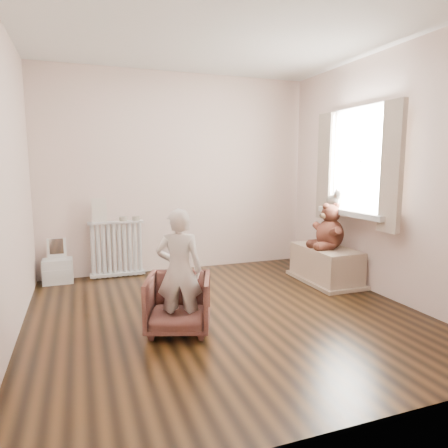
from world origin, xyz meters
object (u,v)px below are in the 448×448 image
object	(u,v)px
toy_bench	(326,265)
plush_cat	(334,199)
toy_vanity	(57,260)
armchair	(178,303)
teddy_bear	(330,228)
radiator	(117,247)
child	(179,271)

from	to	relation	value
toy_bench	plush_cat	xyz separation A→B (m)	(0.14, 0.08, 0.80)
toy_vanity	armchair	bearing A→B (deg)	-61.15
teddy_bear	radiator	bearing A→B (deg)	155.55
toy_bench	teddy_bear	world-z (taller)	teddy_bear
armchair	toy_bench	size ratio (longest dim) A/B	0.60
child	toy_bench	distance (m)	2.24
toy_vanity	teddy_bear	bearing A→B (deg)	-19.93
toy_bench	plush_cat	size ratio (longest dim) A/B	3.46
plush_cat	child	bearing A→B (deg)	178.88
toy_vanity	toy_bench	size ratio (longest dim) A/B	0.59
toy_bench	plush_cat	distance (m)	0.82
toy_vanity	plush_cat	xyz separation A→B (m)	(3.21, -0.98, 0.72)
armchair	child	world-z (taller)	child
toy_vanity	teddy_bear	xyz separation A→B (m)	(3.07, -1.11, 0.40)
toy_vanity	plush_cat	bearing A→B (deg)	-16.90
toy_vanity	child	xyz separation A→B (m)	(1.04, -1.93, 0.27)
toy_vanity	toy_bench	bearing A→B (deg)	-19.02
armchair	teddy_bear	world-z (taller)	teddy_bear
radiator	toy_vanity	size ratio (longest dim) A/B	1.33
child	toy_bench	size ratio (longest dim) A/B	1.16
teddy_bear	child	bearing A→B (deg)	-156.77
radiator	toy_vanity	xyz separation A→B (m)	(-0.70, -0.03, -0.11)
armchair	plush_cat	bearing A→B (deg)	42.31
child	plush_cat	distance (m)	2.42
child	toy_bench	world-z (taller)	child
toy_vanity	teddy_bear	size ratio (longest dim) A/B	1.00
radiator	armchair	xyz separation A→B (m)	(0.34, -1.91, -0.14)
child	radiator	bearing A→B (deg)	-60.69
toy_bench	child	bearing A→B (deg)	-156.66
armchair	teddy_bear	xyz separation A→B (m)	(2.04, 0.77, 0.42)
radiator	toy_bench	world-z (taller)	radiator
toy_vanity	plush_cat	world-z (taller)	plush_cat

